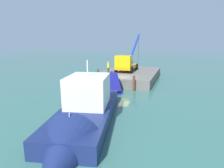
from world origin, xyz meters
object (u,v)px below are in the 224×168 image
at_px(dock_worker, 108,67).
at_px(salvaged_car, 112,87).
at_px(moored_yacht, 81,124).
at_px(crane_truck, 126,63).

distance_m(dock_worker, salvaged_car, 7.19).
distance_m(salvaged_car, moored_yacht, 10.23).
bearing_deg(dock_worker, moored_yacht, 14.18).
bearing_deg(salvaged_car, crane_truck, -175.41).
relative_size(dock_worker, salvaged_car, 0.40).
height_order(dock_worker, moored_yacht, moored_yacht).
bearing_deg(salvaged_car, dock_worker, -155.52).
bearing_deg(salvaged_car, moored_yacht, 7.12).
relative_size(crane_truck, dock_worker, 5.62).
xyz_separation_m(crane_truck, dock_worker, (2.27, -2.22, -0.44)).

